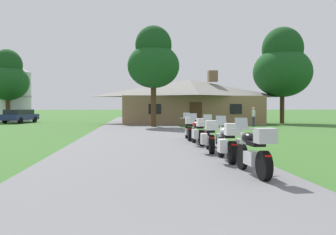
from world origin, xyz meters
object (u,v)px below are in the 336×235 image
bystander_white_shirt_near_lodge (254,116)px  tree_right_of_lodge (282,65)px  tree_left_far (7,77)px  motorcycle_black_farthest_in_row (189,128)px  motorcycle_yellow_third_in_row (210,136)px  motorcycle_red_fourth_in_row (199,132)px  metal_silo_distant (15,93)px  motorcycle_black_nearest_to_camera (255,151)px  parked_navy_suv_far_left (20,116)px  tree_by_lodge_front (153,60)px  motorcycle_silver_second_in_row (228,143)px

bystander_white_shirt_near_lodge → tree_right_of_lodge: 9.27m
tree_right_of_lodge → tree_left_far: tree_right_of_lodge is taller
motorcycle_black_farthest_in_row → tree_right_of_lodge: bearing=58.8°
motorcycle_yellow_third_in_row → motorcycle_red_fourth_in_row: size_ratio=1.00×
motorcycle_black_farthest_in_row → metal_silo_distant: size_ratio=0.31×
motorcycle_black_nearest_to_camera → motorcycle_black_farthest_in_row: 9.41m
motorcycle_black_nearest_to_camera → bystander_white_shirt_near_lodge: (7.26, 22.26, 0.31)m
motorcycle_yellow_third_in_row → motorcycle_black_farthest_in_row: same height
parked_navy_suv_far_left → motorcycle_yellow_third_in_row: bearing=-48.1°
tree_by_lodge_front → metal_silo_distant: bearing=135.8°
motorcycle_red_fourth_in_row → motorcycle_black_farthest_in_row: size_ratio=1.00×
motorcycle_red_fourth_in_row → tree_left_far: size_ratio=0.25×
motorcycle_silver_second_in_row → parked_navy_suv_far_left: (-14.57, 29.44, 0.17)m
tree_by_lodge_front → parked_navy_suv_far_left: (-13.44, 9.62, -4.69)m
metal_silo_distant → motorcycle_black_nearest_to_camera: bearing=-65.7°
bystander_white_shirt_near_lodge → metal_silo_distant: size_ratio=0.25×
tree_right_of_lodge → motorcycle_black_farthest_in_row: bearing=-123.2°
tree_right_of_lodge → tree_left_far: 30.13m
motorcycle_silver_second_in_row → tree_left_far: tree_left_far is taller
metal_silo_distant → bystander_white_shirt_near_lodge: bearing=-31.9°
bystander_white_shirt_near_lodge → tree_left_far: tree_left_far is taller
motorcycle_black_farthest_in_row → parked_navy_suv_far_left: size_ratio=0.42×
tree_right_of_lodge → motorcycle_red_fourth_in_row: bearing=-119.9°
motorcycle_silver_second_in_row → motorcycle_yellow_third_in_row: size_ratio=1.00×
bystander_white_shirt_near_lodge → parked_navy_suv_far_left: 23.82m
motorcycle_black_nearest_to_camera → motorcycle_silver_second_in_row: size_ratio=1.00×
motorcycle_black_farthest_in_row → parked_navy_suv_far_left: 26.56m
motorcycle_black_farthest_in_row → metal_silo_distant: (-16.64, 27.84, 2.71)m
parked_navy_suv_far_left → motorcycle_black_nearest_to_camera: bearing=-51.4°
motorcycle_red_fourth_in_row → bystander_white_shirt_near_lodge: bearing=60.2°
tree_right_of_lodge → tree_left_far: bearing=166.5°
bystander_white_shirt_near_lodge → tree_by_lodge_front: bearing=120.3°
motorcycle_yellow_third_in_row → bystander_white_shirt_near_lodge: 19.24m
motorcycle_black_farthest_in_row → tree_left_far: (-16.92, 25.97, 4.42)m
metal_silo_distant → motorcycle_black_farthest_in_row: bearing=-59.1°
motorcycle_yellow_third_in_row → bystander_white_shirt_near_lodge: (7.36, 17.78, 0.32)m
tree_by_lodge_front → tree_right_of_lodge: bearing=25.1°
tree_right_of_lodge → tree_by_lodge_front: tree_right_of_lodge is taller
motorcycle_black_nearest_to_camera → motorcycle_red_fourth_in_row: (-0.06, 7.01, -0.01)m
motorcycle_black_farthest_in_row → tree_right_of_lodge: tree_right_of_lodge is taller
bystander_white_shirt_near_lodge → tree_right_of_lodge: bearing=-10.3°
motorcycle_black_nearest_to_camera → motorcycle_yellow_third_in_row: size_ratio=1.00×
tree_left_far → bystander_white_shirt_near_lodge: bearing=-28.3°
motorcycle_yellow_third_in_row → motorcycle_red_fourth_in_row: bearing=95.3°
motorcycle_black_nearest_to_camera → tree_right_of_lodge: tree_right_of_lodge is taller
motorcycle_yellow_third_in_row → tree_left_far: 35.53m
motorcycle_black_farthest_in_row → metal_silo_distant: 32.55m
motorcycle_yellow_third_in_row → tree_left_far: (-16.97, 30.90, 4.43)m
motorcycle_yellow_third_in_row → parked_navy_suv_far_left: 30.83m
tree_right_of_lodge → motorcycle_black_nearest_to_camera: bearing=-113.3°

